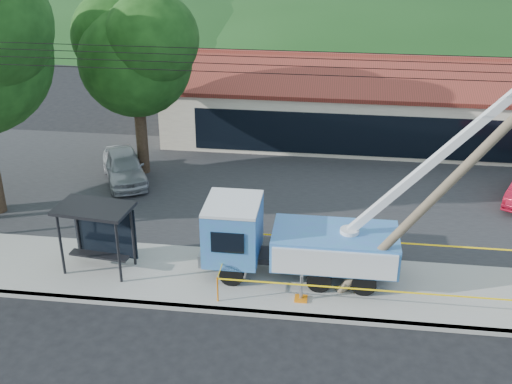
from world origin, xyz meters
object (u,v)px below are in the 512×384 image
Objects in this scene: leaning_pole at (454,178)px; bus_shelter at (98,222)px; car_silver at (126,183)px; utility_truck at (296,238)px.

bus_shelter is at bearing 177.69° from leaning_pole.
leaning_pole is 1.91× the size of car_silver.
utility_truck is 4.01× the size of bus_shelter.
utility_truck is at bearing -65.54° from car_silver.
bus_shelter is 8.07m from car_silver.
bus_shelter is 0.64× the size of car_silver.
utility_truck is 5.84m from leaning_pole.
car_silver is (-1.61, 7.65, -2.02)m from bus_shelter.
utility_truck is 7.14m from bus_shelter.
utility_truck reaches higher than leaning_pole.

